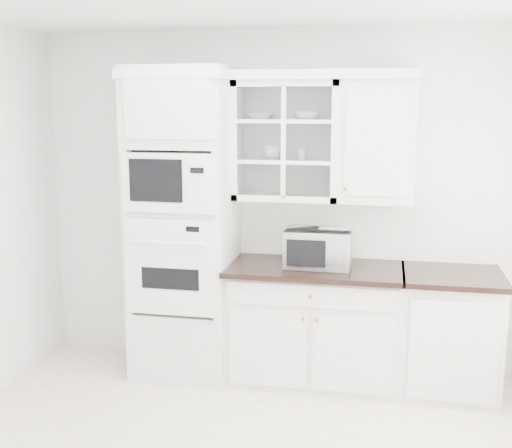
# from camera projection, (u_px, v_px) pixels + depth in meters

# --- Properties ---
(room_shell) EXTENTS (4.00, 3.50, 2.70)m
(room_shell) POSITION_uv_depth(u_px,v_px,m) (251.00, 164.00, 3.77)
(room_shell) COLOR white
(room_shell) RESTS_ON ground
(oven_column) EXTENTS (0.76, 0.68, 2.40)m
(oven_column) POSITION_uv_depth(u_px,v_px,m) (184.00, 225.00, 4.98)
(oven_column) COLOR silver
(oven_column) RESTS_ON ground
(base_cabinet_run) EXTENTS (1.32, 0.67, 0.92)m
(base_cabinet_run) POSITION_uv_depth(u_px,v_px,m) (315.00, 323.00, 4.94)
(base_cabinet_run) COLOR silver
(base_cabinet_run) RESTS_ON ground
(extra_base_cabinet) EXTENTS (0.72, 0.67, 0.92)m
(extra_base_cabinet) POSITION_uv_depth(u_px,v_px,m) (449.00, 332.00, 4.74)
(extra_base_cabinet) COLOR silver
(extra_base_cabinet) RESTS_ON ground
(upper_cabinet_glass) EXTENTS (0.80, 0.33, 0.90)m
(upper_cabinet_glass) POSITION_uv_depth(u_px,v_px,m) (287.00, 141.00, 4.87)
(upper_cabinet_glass) COLOR silver
(upper_cabinet_glass) RESTS_ON room_shell
(upper_cabinet_solid) EXTENTS (0.55, 0.33, 0.90)m
(upper_cabinet_solid) POSITION_uv_depth(u_px,v_px,m) (377.00, 142.00, 4.73)
(upper_cabinet_solid) COLOR silver
(upper_cabinet_solid) RESTS_ON room_shell
(crown_molding) EXTENTS (2.14, 0.38, 0.07)m
(crown_molding) POSITION_uv_depth(u_px,v_px,m) (273.00, 75.00, 4.77)
(crown_molding) COLOR white
(crown_molding) RESTS_ON room_shell
(countertop_microwave) EXTENTS (0.49, 0.41, 0.28)m
(countertop_microwave) POSITION_uv_depth(u_px,v_px,m) (318.00, 247.00, 4.82)
(countertop_microwave) COLOR white
(countertop_microwave) RESTS_ON base_cabinet_run
(bowl_a) EXTENTS (0.22, 0.22, 0.05)m
(bowl_a) POSITION_uv_depth(u_px,v_px,m) (261.00, 116.00, 4.85)
(bowl_a) COLOR white
(bowl_a) RESTS_ON upper_cabinet_glass
(bowl_b) EXTENTS (0.25, 0.25, 0.06)m
(bowl_b) POSITION_uv_depth(u_px,v_px,m) (307.00, 115.00, 4.80)
(bowl_b) COLOR white
(bowl_b) RESTS_ON upper_cabinet_glass
(cup_a) EXTENTS (0.15, 0.15, 0.10)m
(cup_a) POSITION_uv_depth(u_px,v_px,m) (272.00, 152.00, 4.91)
(cup_a) COLOR white
(cup_a) RESTS_ON upper_cabinet_glass
(cup_b) EXTENTS (0.09, 0.09, 0.08)m
(cup_b) POSITION_uv_depth(u_px,v_px,m) (302.00, 154.00, 4.87)
(cup_b) COLOR white
(cup_b) RESTS_ON upper_cabinet_glass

